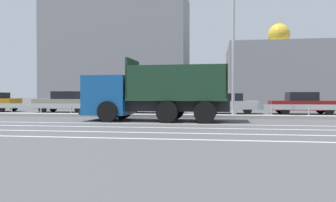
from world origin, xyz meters
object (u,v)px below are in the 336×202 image
(parked_car_3, at_px, (150,103))
(church_tower, at_px, (279,65))
(parked_car_4, at_px, (229,103))
(dump_truck, at_px, (139,97))
(parked_car_5, at_px, (303,103))
(median_road_sign, at_px, (86,97))
(parked_car_2, at_px, (66,102))
(street_lamp_1, at_px, (233,24))

(parked_car_3, height_order, church_tower, church_tower)
(parked_car_3, relative_size, parked_car_4, 1.14)
(dump_truck, relative_size, parked_car_3, 1.53)
(parked_car_3, distance_m, parked_car_5, 11.01)
(median_road_sign, distance_m, parked_car_2, 6.07)
(parked_car_5, bearing_deg, median_road_sign, -71.84)
(parked_car_4, distance_m, parked_car_5, 5.13)
(parked_car_4, relative_size, parked_car_5, 0.94)
(dump_truck, height_order, median_road_sign, dump_truck)
(parked_car_3, bearing_deg, parked_car_4, -85.75)
(median_road_sign, relative_size, church_tower, 0.18)
(parked_car_3, distance_m, parked_car_4, 5.89)
(parked_car_3, xyz_separation_m, parked_car_5, (11.01, -0.05, 0.05))
(parked_car_2, xyz_separation_m, parked_car_4, (12.65, -0.15, -0.07))
(parked_car_2, distance_m, parked_car_4, 12.65)
(street_lamp_1, xyz_separation_m, parked_car_2, (-12.70, 4.80, -4.68))
(parked_car_5, bearing_deg, dump_truck, -53.51)
(parked_car_2, xyz_separation_m, church_tower, (21.02, 26.85, 5.11))
(street_lamp_1, relative_size, parked_car_3, 2.05)
(street_lamp_1, xyz_separation_m, parked_car_3, (-5.94, 4.73, -4.77))
(median_road_sign, distance_m, church_tower, 36.45)
(street_lamp_1, height_order, church_tower, church_tower)
(median_road_sign, relative_size, parked_car_4, 0.54)
(median_road_sign, height_order, street_lamp_1, street_lamp_1)
(parked_car_3, bearing_deg, parked_car_5, -85.33)
(median_road_sign, bearing_deg, parked_car_2, 126.99)
(dump_truck, distance_m, parked_car_3, 7.62)
(street_lamp_1, height_order, parked_car_2, street_lamp_1)
(parked_car_2, relative_size, church_tower, 0.36)
(median_road_sign, bearing_deg, church_tower, 61.26)
(parked_car_5, bearing_deg, parked_car_4, -90.05)
(parked_car_2, bearing_deg, dump_truck, -136.40)
(dump_truck, bearing_deg, church_tower, -19.56)
(church_tower, bearing_deg, parked_car_4, -107.24)
(street_lamp_1, height_order, parked_car_3, street_lamp_1)
(dump_truck, distance_m, parked_car_5, 12.52)
(dump_truck, xyz_separation_m, street_lamp_1, (4.95, 2.81, 4.28))
(parked_car_4, bearing_deg, median_road_sign, 120.69)
(street_lamp_1, xyz_separation_m, parked_car_4, (-0.05, 4.66, -4.75))
(parked_car_2, bearing_deg, median_road_sign, -144.93)
(parked_car_5, bearing_deg, church_tower, 172.86)
(median_road_sign, bearing_deg, street_lamp_1, 0.22)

